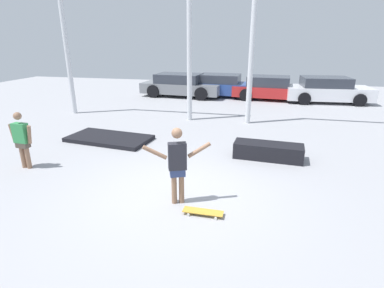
# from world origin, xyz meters

# --- Properties ---
(ground_plane) EXTENTS (36.00, 36.00, 0.00)m
(ground_plane) POSITION_xyz_m (0.00, 0.00, 0.00)
(ground_plane) COLOR #9E9EA3
(skateboarder) EXTENTS (1.26, 0.57, 1.58)m
(skateboarder) POSITION_xyz_m (0.12, -0.31, 0.89)
(skateboarder) COLOR #8C664C
(skateboarder) RESTS_ON ground_plane
(skateboard) EXTENTS (0.77, 0.26, 0.08)m
(skateboard) POSITION_xyz_m (0.70, -0.65, 0.06)
(skateboard) COLOR gold
(skateboard) RESTS_ON ground_plane
(grind_box) EXTENTS (1.90, 0.77, 0.43)m
(grind_box) POSITION_xyz_m (1.92, 2.53, 0.22)
(grind_box) COLOR black
(grind_box) RESTS_ON ground_plane
(manual_pad) EXTENTS (2.82, 1.64, 0.13)m
(manual_pad) POSITION_xyz_m (-3.12, 3.00, 0.06)
(manual_pad) COLOR black
(manual_pad) RESTS_ON ground_plane
(canopy_support_left) EXTENTS (5.50, 0.20, 5.24)m
(canopy_support_left) POSITION_xyz_m (-3.82, 6.20, 3.24)
(canopy_support_left) COLOR silver
(canopy_support_left) RESTS_ON ground_plane
(canopy_support_right) EXTENTS (5.50, 0.20, 5.24)m
(canopy_support_right) POSITION_xyz_m (3.82, 6.20, 3.24)
(canopy_support_right) COLOR silver
(canopy_support_right) RESTS_ON ground_plane
(parked_car_grey) EXTENTS (4.67, 2.28, 1.28)m
(parked_car_grey) POSITION_xyz_m (-2.89, 11.35, 0.63)
(parked_car_grey) COLOR slate
(parked_car_grey) RESTS_ON ground_plane
(parked_car_blue) EXTENTS (4.18, 2.07, 1.25)m
(parked_car_blue) POSITION_xyz_m (-0.60, 11.82, 0.61)
(parked_car_blue) COLOR #284793
(parked_car_blue) RESTS_ON ground_plane
(parked_car_red) EXTENTS (4.12, 2.15, 1.25)m
(parked_car_red) POSITION_xyz_m (2.10, 11.51, 0.61)
(parked_car_red) COLOR red
(parked_car_red) RESTS_ON ground_plane
(parked_car_white) EXTENTS (4.35, 2.20, 1.30)m
(parked_car_white) POSITION_xyz_m (4.97, 11.35, 0.63)
(parked_car_white) COLOR white
(parked_car_white) RESTS_ON ground_plane
(bystander) EXTENTS (0.68, 0.22, 1.46)m
(bystander) POSITION_xyz_m (-4.14, 0.51, 0.80)
(bystander) COLOR #8C664C
(bystander) RESTS_ON ground_plane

